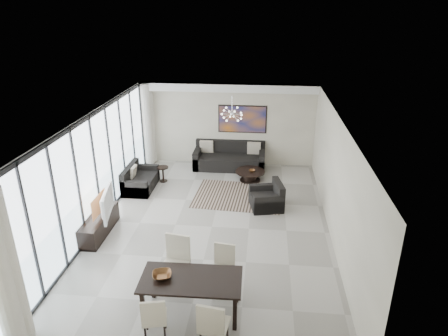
# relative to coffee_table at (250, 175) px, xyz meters

# --- Properties ---
(room_shell) EXTENTS (6.00, 9.00, 2.90)m
(room_shell) POSITION_rel_coffee_table_xyz_m (-0.40, -3.02, 1.26)
(room_shell) COLOR #A8A39B
(room_shell) RESTS_ON ground
(window_wall) EXTENTS (0.37, 8.95, 2.90)m
(window_wall) POSITION_rel_coffee_table_xyz_m (-3.72, -3.02, 1.28)
(window_wall) COLOR silver
(window_wall) RESTS_ON floor
(soffit) EXTENTS (5.98, 0.40, 0.26)m
(soffit) POSITION_rel_coffee_table_xyz_m (-0.86, 1.28, 2.58)
(soffit) COLOR white
(soffit) RESTS_ON room_shell
(painting) EXTENTS (1.68, 0.04, 0.98)m
(painting) POSITION_rel_coffee_table_xyz_m (-0.36, 1.45, 1.46)
(painting) COLOR #B46019
(painting) RESTS_ON room_shell
(chandelier) EXTENTS (0.66, 0.66, 0.71)m
(chandelier) POSITION_rel_coffee_table_xyz_m (-0.56, -0.52, 2.16)
(chandelier) COLOR silver
(chandelier) RESTS_ON room_shell
(rug) EXTENTS (2.69, 2.14, 0.01)m
(rug) POSITION_rel_coffee_table_xyz_m (-0.30, -1.16, -0.18)
(rug) COLOR black
(rug) RESTS_ON floor
(coffee_table) EXTENTS (0.96, 0.96, 0.33)m
(coffee_table) POSITION_rel_coffee_table_xyz_m (0.00, 0.00, 0.00)
(coffee_table) COLOR black
(coffee_table) RESTS_ON floor
(bowl_coffee) EXTENTS (0.22, 0.22, 0.07)m
(bowl_coffee) POSITION_rel_coffee_table_xyz_m (0.06, -0.06, 0.18)
(bowl_coffee) COLOR brown
(bowl_coffee) RESTS_ON coffee_table
(sofa_main) EXTENTS (2.45, 1.00, 0.89)m
(sofa_main) POSITION_rel_coffee_table_xyz_m (-0.76, 1.06, 0.11)
(sofa_main) COLOR black
(sofa_main) RESTS_ON floor
(loveseat) EXTENTS (0.83, 1.47, 0.73)m
(loveseat) POSITION_rel_coffee_table_xyz_m (-3.40, -0.94, 0.06)
(loveseat) COLOR black
(loveseat) RESTS_ON floor
(armchair) EXTENTS (1.03, 1.06, 0.76)m
(armchair) POSITION_rel_coffee_table_xyz_m (0.57, -1.79, 0.07)
(armchair) COLOR black
(armchair) RESTS_ON floor
(side_table) EXTENTS (0.37, 0.37, 0.50)m
(side_table) POSITION_rel_coffee_table_xyz_m (-2.80, -0.35, 0.15)
(side_table) COLOR black
(side_table) RESTS_ON floor
(tv_console) EXTENTS (0.46, 1.63, 0.51)m
(tv_console) POSITION_rel_coffee_table_xyz_m (-3.62, -3.63, 0.07)
(tv_console) COLOR black
(tv_console) RESTS_ON floor
(television) EXTENTS (0.38, 1.17, 0.67)m
(television) POSITION_rel_coffee_table_xyz_m (-3.46, -3.59, 0.65)
(television) COLOR gray
(television) RESTS_ON tv_console
(dining_table) EXTENTS (1.86, 0.96, 0.77)m
(dining_table) POSITION_rel_coffee_table_xyz_m (-0.83, -6.12, 0.49)
(dining_table) COLOR black
(dining_table) RESTS_ON floor
(dining_chair_sw) EXTENTS (0.49, 0.49, 0.90)m
(dining_chair_sw) POSITION_rel_coffee_table_xyz_m (-1.34, -6.84, 0.32)
(dining_chair_sw) COLOR beige
(dining_chair_sw) RESTS_ON floor
(dining_chair_se) EXTENTS (0.53, 0.53, 1.01)m
(dining_chair_se) POSITION_rel_coffee_table_xyz_m (-0.33, -6.97, 0.39)
(dining_chair_se) COLOR beige
(dining_chair_se) RESTS_ON floor
(dining_chair_nw) EXTENTS (0.59, 0.59, 1.11)m
(dining_chair_nw) POSITION_rel_coffee_table_xyz_m (-1.27, -5.33, 0.45)
(dining_chair_nw) COLOR beige
(dining_chair_nw) RESTS_ON floor
(dining_chair_ne) EXTENTS (0.49, 0.49, 0.93)m
(dining_chair_ne) POSITION_rel_coffee_table_xyz_m (-0.32, -5.27, 0.35)
(dining_chair_ne) COLOR beige
(dining_chair_ne) RESTS_ON floor
(bowl_dining) EXTENTS (0.43, 0.43, 0.09)m
(bowl_dining) POSITION_rel_coffee_table_xyz_m (-1.36, -6.13, 0.62)
(bowl_dining) COLOR brown
(bowl_dining) RESTS_ON dining_table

